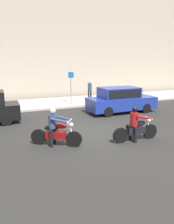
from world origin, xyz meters
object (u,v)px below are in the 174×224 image
object	(u,v)px
parked_sedan_cobalt_blue	(121,100)
pedestrian_bystander	(90,89)
motorcycle_with_rider_crimson	(136,127)
motorcycle_with_rider_denim_blue	(56,130)
street_sign_post	(71,84)

from	to	relation	value
parked_sedan_cobalt_blue	pedestrian_bystander	xyz separation A→B (m)	(-0.34, 4.57, 0.22)
pedestrian_bystander	motorcycle_with_rider_crimson	bearing A→B (deg)	-100.99
motorcycle_with_rider_denim_blue	parked_sedan_cobalt_blue	size ratio (longest dim) A/B	0.41
motorcycle_with_rider_crimson	parked_sedan_cobalt_blue	size ratio (longest dim) A/B	0.47
pedestrian_bystander	motorcycle_with_rider_denim_blue	bearing A→B (deg)	-120.83
motorcycle_with_rider_denim_blue	parked_sedan_cobalt_blue	world-z (taller)	parked_sedan_cobalt_blue
motorcycle_with_rider_crimson	pedestrian_bystander	distance (m)	9.71
street_sign_post	pedestrian_bystander	bearing A→B (deg)	26.71
motorcycle_with_rider_crimson	pedestrian_bystander	bearing A→B (deg)	79.01
motorcycle_with_rider_crimson	motorcycle_with_rider_denim_blue	bearing A→B (deg)	167.16
street_sign_post	pedestrian_bystander	distance (m)	2.34
motorcycle_with_rider_crimson	street_sign_post	distance (m)	8.57
motorcycle_with_rider_denim_blue	parked_sedan_cobalt_blue	xyz separation A→B (m)	(5.56, 4.19, 0.23)
parked_sedan_cobalt_blue	street_sign_post	bearing A→B (deg)	123.71
parked_sedan_cobalt_blue	street_sign_post	xyz separation A→B (m)	(-2.37, 3.55, 0.78)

